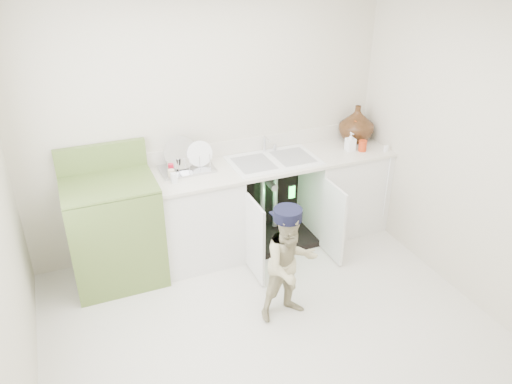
% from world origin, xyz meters
% --- Properties ---
extents(ground, '(3.50, 3.50, 0.00)m').
position_xyz_m(ground, '(0.00, 0.00, 0.00)').
color(ground, '#BCB5A5').
rests_on(ground, ground).
extents(room_shell, '(6.00, 5.50, 1.26)m').
position_xyz_m(room_shell, '(0.00, 0.00, 1.25)').
color(room_shell, beige).
rests_on(room_shell, ground).
extents(counter_run, '(2.44, 1.02, 1.28)m').
position_xyz_m(counter_run, '(0.60, 1.21, 0.49)').
color(counter_run, white).
rests_on(counter_run, ground).
extents(avocado_stove, '(0.78, 0.65, 1.21)m').
position_xyz_m(avocado_stove, '(-1.00, 1.18, 0.50)').
color(avocado_stove, '#597131').
rests_on(avocado_stove, ground).
extents(repair_worker, '(0.66, 0.95, 1.00)m').
position_xyz_m(repair_worker, '(0.21, 0.12, 0.50)').
color(repair_worker, tan).
rests_on(repair_worker, ground).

